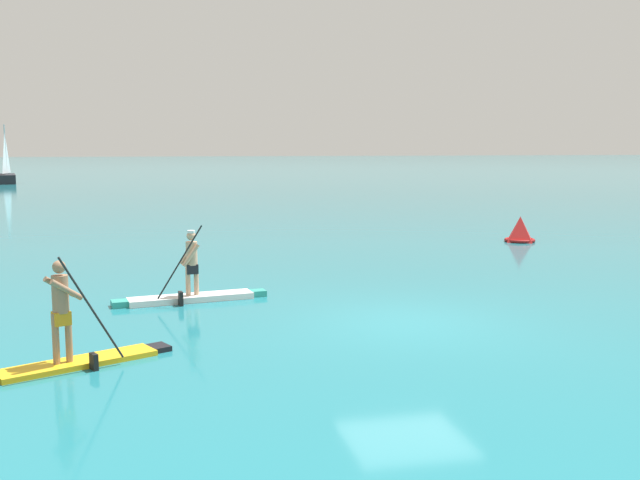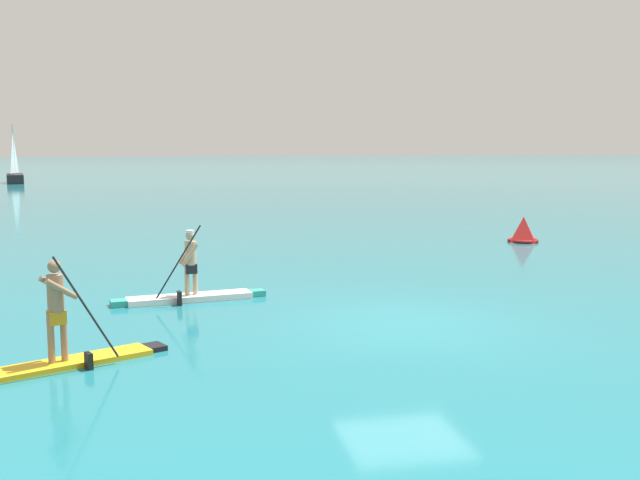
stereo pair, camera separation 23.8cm
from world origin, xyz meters
name	(u,v)px [view 2 (the right image)]	position (x,y,z in m)	size (l,w,h in m)	color
ground	(405,322)	(0.00, 0.00, 0.00)	(440.00, 440.00, 0.00)	#1E727F
paddleboarder_near_left	(68,340)	(-6.30, -1.69, 0.42)	(3.03, 1.75, 1.94)	yellow
paddleboarder_mid_center	(189,288)	(-4.22, 3.00, 0.29)	(3.58, 1.07, 1.80)	white
race_marker_buoy	(523,231)	(8.24, 10.97, 0.41)	(1.14, 1.14, 0.95)	red
sailboat_left_horizon	(15,175)	(-18.60, 60.18, 0.70)	(2.43, 5.49, 5.46)	black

